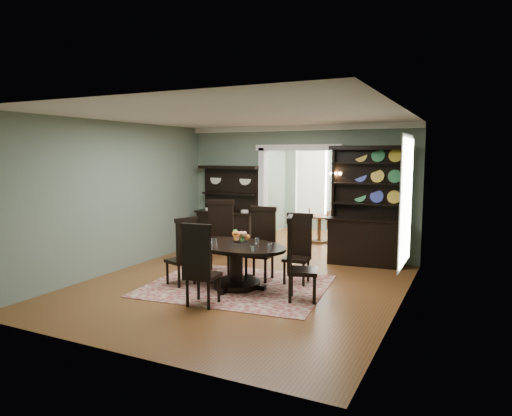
{
  "coord_description": "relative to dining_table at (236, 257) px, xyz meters",
  "views": [
    {
      "loc": [
        3.73,
        -6.95,
        2.35
      ],
      "look_at": [
        0.07,
        0.6,
        1.36
      ],
      "focal_mm": 32.0,
      "sensor_mm": 36.0,
      "label": 1
    }
  ],
  "objects": [
    {
      "name": "wall_sconce",
      "position": [
        0.98,
        2.84,
        1.35
      ],
      "size": [
        0.27,
        0.21,
        0.21
      ],
      "color": "#AE832E",
      "rests_on": "back_wall_right"
    },
    {
      "name": "chair_far_right",
      "position": [
        0.87,
        0.79,
        0.13
      ],
      "size": [
        0.51,
        0.49,
        1.28
      ],
      "rotation": [
        0.0,
        0.0,
        3.24
      ],
      "color": "black",
      "rests_on": "rug"
    },
    {
      "name": "centerpiece",
      "position": [
        0.09,
        -0.04,
        0.31
      ],
      "size": [
        1.57,
        1.01,
        0.26
      ],
      "color": "silver",
      "rests_on": "dining_table"
    },
    {
      "name": "dining_table",
      "position": [
        0.0,
        0.0,
        0.0
      ],
      "size": [
        2.15,
        2.12,
        0.77
      ],
      "rotation": [
        0.0,
        0.0,
        -0.19
      ],
      "color": "black",
      "rests_on": "rug"
    },
    {
      "name": "room",
      "position": [
        0.03,
        0.03,
        1.04
      ],
      "size": [
        5.51,
        6.01,
        3.01
      ],
      "color": "brown",
      "rests_on": "ground"
    },
    {
      "name": "chair_far_mid",
      "position": [
        0.17,
        0.7,
        0.18
      ],
      "size": [
        0.54,
        0.51,
        1.37
      ],
      "rotation": [
        0.0,
        0.0,
        3.21
      ],
      "color": "black",
      "rests_on": "rug"
    },
    {
      "name": "doorway_trim",
      "position": [
        0.03,
        2.99,
        1.08
      ],
      "size": [
        2.08,
        0.25,
        2.57
      ],
      "color": "white",
      "rests_on": "floor"
    },
    {
      "name": "chair_end_right",
      "position": [
        1.21,
        -0.25,
        0.19
      ],
      "size": [
        0.61,
        0.63,
        1.37
      ],
      "rotation": [
        0.0,
        0.0,
        -1.26
      ],
      "color": "black",
      "rests_on": "rug"
    },
    {
      "name": "chair_end_left",
      "position": [
        -0.86,
        -0.35,
        0.12
      ],
      "size": [
        0.56,
        0.57,
        1.25
      ],
      "rotation": [
        0.0,
        0.0,
        1.26
      ],
      "color": "black",
      "rests_on": "rug"
    },
    {
      "name": "welsh_dresser",
      "position": [
        1.68,
        2.72,
        0.38
      ],
      "size": [
        1.67,
        0.73,
        2.53
      ],
      "rotation": [
        0.0,
        0.0,
        0.09
      ],
      "color": "black",
      "rests_on": "floor"
    },
    {
      "name": "parlor_table",
      "position": [
        0.04,
        4.6,
        -0.06
      ],
      "size": [
        0.79,
        0.79,
        0.73
      ],
      "color": "brown",
      "rests_on": "parlor_floor"
    },
    {
      "name": "chair_far_left",
      "position": [
        -0.8,
        0.82,
        0.22
      ],
      "size": [
        0.69,
        0.67,
        1.44
      ],
      "rotation": [
        0.0,
        0.0,
        3.55
      ],
      "color": "black",
      "rests_on": "rug"
    },
    {
      "name": "sideboard",
      "position": [
        -1.71,
        2.75,
        0.19
      ],
      "size": [
        1.57,
        0.56,
        2.07
      ],
      "rotation": [
        0.0,
        0.0,
        -0.0
      ],
      "color": "black",
      "rests_on": "floor"
    },
    {
      "name": "right_window",
      "position": [
        2.73,
        0.92,
        1.06
      ],
      "size": [
        0.15,
        1.47,
        2.12
      ],
      "color": "white",
      "rests_on": "wall_right"
    },
    {
      "name": "parlor_chair_right",
      "position": [
        0.4,
        4.64,
        -0.07
      ],
      "size": [
        0.37,
        0.37,
        0.87
      ],
      "rotation": [
        0.0,
        0.0,
        -1.59
      ],
      "color": "brown",
      "rests_on": "parlor_floor"
    },
    {
      "name": "parlor_chair_left",
      "position": [
        -0.37,
        4.63,
        -0.06
      ],
      "size": [
        0.42,
        0.41,
        0.9
      ],
      "rotation": [
        0.0,
        0.0,
        1.94
      ],
      "color": "brown",
      "rests_on": "parlor_floor"
    },
    {
      "name": "chair_near",
      "position": [
        0.01,
        -1.19,
        0.15
      ],
      "size": [
        0.52,
        0.5,
        1.31
      ],
      "rotation": [
        0.0,
        0.0,
        0.09
      ],
      "color": "black",
      "rests_on": "rug"
    },
    {
      "name": "rug",
      "position": [
        -0.01,
        0.03,
        -0.53
      ],
      "size": [
        3.35,
        2.8,
        0.01
      ],
      "primitive_type": "cube",
      "rotation": [
        0.0,
        0.0,
        0.1
      ],
      "color": "maroon",
      "rests_on": "floor"
    },
    {
      "name": "parlor",
      "position": [
        0.03,
        5.52,
        0.98
      ],
      "size": [
        3.51,
        3.5,
        3.01
      ],
      "color": "brown",
      "rests_on": "ground"
    }
  ]
}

